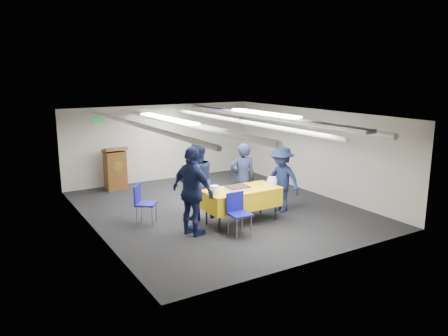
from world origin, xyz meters
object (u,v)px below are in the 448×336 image
Objects in this scene: chair_left at (142,200)px; chair_right at (278,186)px; sailor_a at (243,178)px; sailor_b at (197,180)px; sailor_c at (193,191)px; serving_table at (242,198)px; podium at (115,168)px; chair_near at (237,209)px; sailor_d at (281,179)px; sheet_cake at (238,188)px.

chair_right is at bearing -9.58° from chair_left.
sailor_a is 0.94× the size of sailor_b.
sailor_c reaches higher than chair_left.
chair_right reaches higher than serving_table.
podium is 1.44× the size of chair_near.
podium is 4.08m from sailor_a.
chair_right is 1.05m from sailor_a.
podium reaches higher than serving_table.
chair_left is 3.27m from sailor_d.
chair_left is at bearing -96.80° from podium.
chair_near is 1.39m from sailor_b.
sailor_a is at bearing 52.59° from chair_near.
sailor_b reaches higher than sailor_a.
chair_near is at bearing -137.36° from sailor_c.
chair_left is at bearing 9.66° from sailor_a.
chair_left is at bearing -12.17° from sailor_b.
sailor_c reaches higher than sailor_a.
sailor_c is (-1.26, -0.12, 0.36)m from serving_table.
sailor_b is 1.05m from sailor_c.
sailor_b reaches higher than chair_right.
podium is (-1.41, 4.19, -0.20)m from sheet_cake.
serving_table is 3.49× the size of sheet_cake.
serving_table is at bearing -69.85° from podium.
sailor_b is at bearing 173.09° from chair_right.
chair_near is 0.49× the size of sailor_b.
chair_near is 2.15m from chair_right.
serving_table is 1.36× the size of podium.
chair_left is at bearing 148.51° from sheet_cake.
sailor_d reaches higher than sheet_cake.
sailor_d is at bearing -15.44° from chair_left.
serving_table is 0.75m from sailor_a.
sheet_cake is at bearing -31.49° from chair_left.
chair_left is 0.48× the size of sailor_c.
chair_near is at bearing -123.37° from sheet_cake.
sailor_c is (-0.79, 0.44, 0.38)m from chair_near.
sailor_b is at bearing 126.67° from sheet_cake.
sailor_c is at bearing -61.75° from chair_left.
chair_near is 0.98m from sailor_c.
podium is at bearing 102.66° from chair_near.
podium is at bearing 83.20° from chair_left.
podium is at bearing -74.36° from sailor_b.
sailor_b is 1.13× the size of sailor_d.
sailor_a is at bearing 176.28° from chair_right.
sailor_c reaches higher than serving_table.
serving_table is 1.08× the size of sailor_d.
podium is at bearing -40.02° from sailor_a.
sailor_c is at bearing -86.42° from podium.
chair_right is 0.52× the size of sailor_a.
sailor_d reaches higher than chair_right.
sailor_a is at bearing -130.02° from sailor_d.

